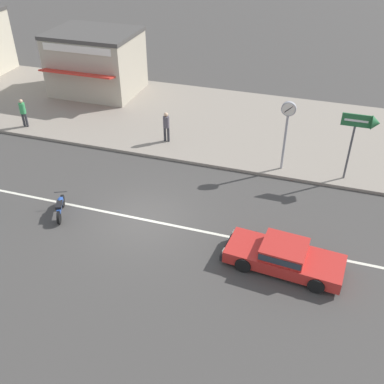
% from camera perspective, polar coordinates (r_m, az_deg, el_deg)
% --- Properties ---
extents(ground_plane, '(160.00, 160.00, 0.00)m').
position_cam_1_polar(ground_plane, '(19.33, -6.16, -3.49)').
color(ground_plane, '#423F3D').
extents(lane_centre_stripe, '(50.40, 0.14, 0.01)m').
position_cam_1_polar(lane_centre_stripe, '(19.33, -6.16, -3.49)').
color(lane_centre_stripe, silver).
rests_on(lane_centre_stripe, ground).
extents(kerb_strip, '(68.00, 10.00, 0.15)m').
position_cam_1_polar(kerb_strip, '(27.36, 2.07, 8.99)').
color(kerb_strip, gray).
rests_on(kerb_strip, ground).
extents(sedan_red_1, '(4.52, 2.06, 1.06)m').
position_cam_1_polar(sedan_red_1, '(17.03, 11.54, -7.94)').
color(sedan_red_1, red).
rests_on(sedan_red_1, ground).
extents(motorcycle_0, '(0.91, 1.66, 0.80)m').
position_cam_1_polar(motorcycle_0, '(20.10, -16.38, -1.74)').
color(motorcycle_0, black).
rests_on(motorcycle_0, ground).
extents(street_clock, '(0.68, 0.22, 3.53)m').
position_cam_1_polar(street_clock, '(21.61, 12.03, 9.01)').
color(street_clock, '#9E9EA3').
rests_on(street_clock, kerb_strip).
extents(arrow_signboard, '(1.64, 0.65, 3.37)m').
position_cam_1_polar(arrow_signboard, '(21.56, 21.49, 7.78)').
color(arrow_signboard, '#4C4C51').
rests_on(arrow_signboard, kerb_strip).
extents(pedestrian_near_clock, '(0.34, 0.34, 1.69)m').
position_cam_1_polar(pedestrian_near_clock, '(24.50, -3.28, 8.53)').
color(pedestrian_near_clock, '#333338').
rests_on(pedestrian_near_clock, kerb_strip).
extents(pedestrian_mid_kerb, '(0.34, 0.34, 1.67)m').
position_cam_1_polar(pedestrian_mid_kerb, '(27.88, -20.68, 9.62)').
color(pedestrian_mid_kerb, '#333338').
rests_on(pedestrian_mid_kerb, kerb_strip).
extents(shopfront_mid_block, '(5.56, 5.14, 3.99)m').
position_cam_1_polar(shopfront_mid_block, '(31.54, -12.10, 15.85)').
color(shopfront_mid_block, '#B2A893').
rests_on(shopfront_mid_block, kerb_strip).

